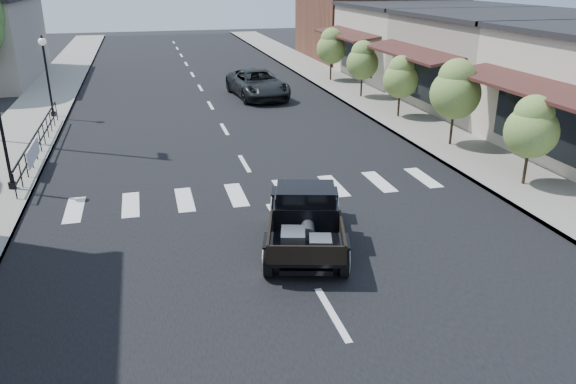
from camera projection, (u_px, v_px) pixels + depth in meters
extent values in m
plane|color=black|center=(294.00, 249.00, 14.11)|extent=(120.00, 120.00, 0.00)
cube|color=black|center=(216.00, 114.00, 27.64)|extent=(14.00, 80.00, 0.02)
cube|color=gray|center=(30.00, 124.00, 25.65)|extent=(3.00, 80.00, 0.15)
cube|color=gray|center=(376.00, 104.00, 29.59)|extent=(3.00, 80.00, 0.15)
cube|color=#9D9484|center=(513.00, 63.00, 28.50)|extent=(10.00, 9.00, 4.50)
cube|color=#B9B19D|center=(429.00, 43.00, 36.62)|extent=(10.00, 9.00, 4.50)
cube|color=brown|center=(377.00, 13.00, 45.31)|extent=(11.00, 10.00, 7.00)
imported|color=black|center=(258.00, 84.00, 31.15)|extent=(2.99, 5.66, 1.52)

